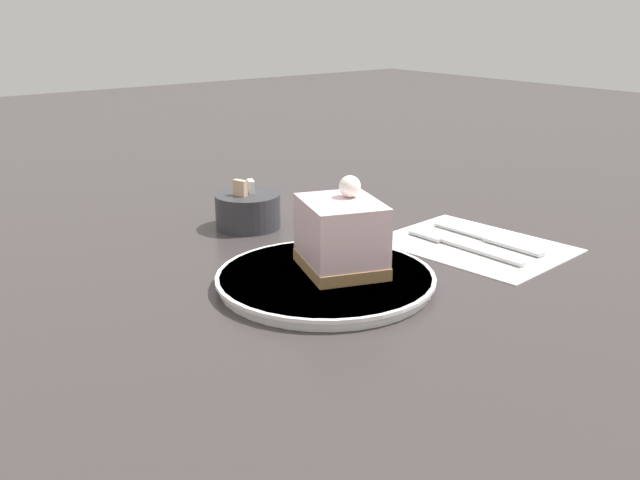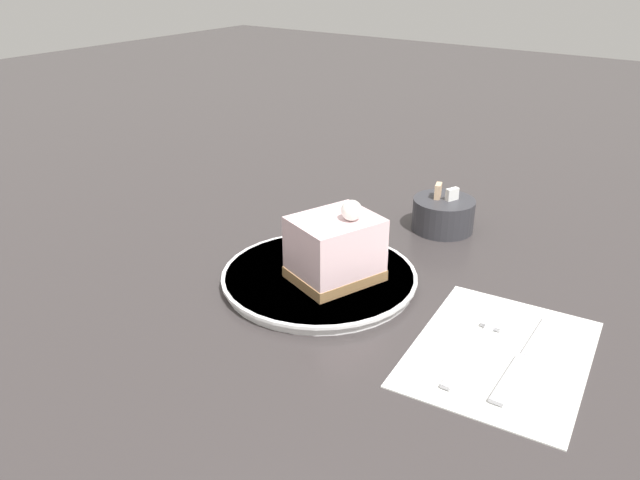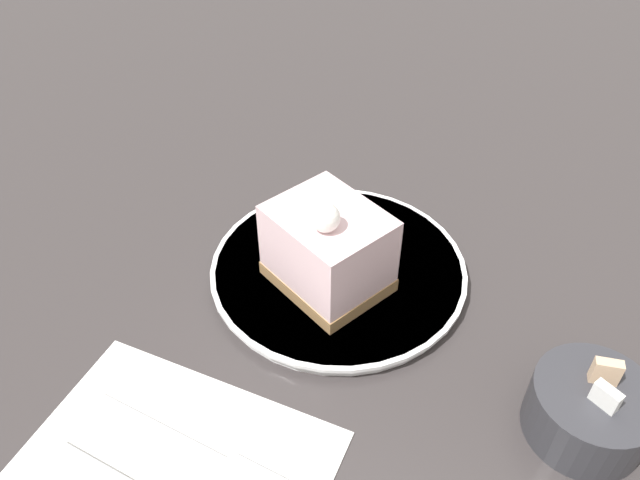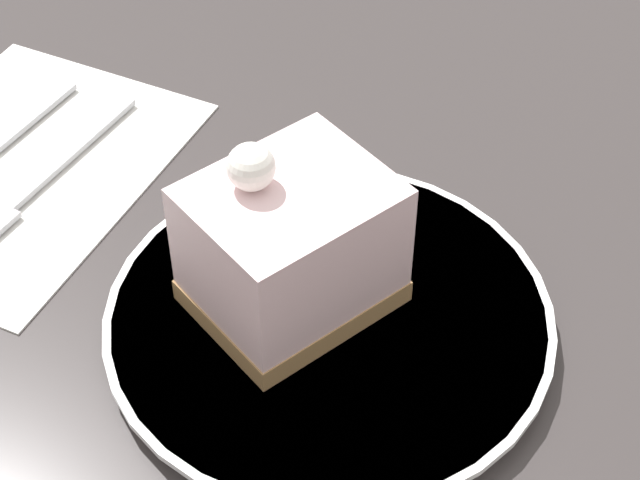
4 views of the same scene
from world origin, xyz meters
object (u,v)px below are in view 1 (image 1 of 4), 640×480
(plate, at_px, (325,279))
(knife, at_px, (496,241))
(cake_slice, at_px, (341,235))
(fork, at_px, (455,243))
(sugar_bowl, at_px, (248,210))

(plate, relative_size, knife, 1.42)
(plate, height_order, cake_slice, cake_slice)
(plate, distance_m, fork, 0.22)
(sugar_bowl, bearing_deg, fork, -55.55)
(knife, distance_m, sugar_bowl, 0.34)
(plate, relative_size, fork, 1.38)
(knife, bearing_deg, plate, 172.76)
(fork, bearing_deg, plate, 178.85)
(cake_slice, bearing_deg, plate, -157.46)
(fork, height_order, sugar_bowl, sugar_bowl)
(sugar_bowl, bearing_deg, cake_slice, -97.01)
(cake_slice, height_order, sugar_bowl, cake_slice)
(cake_slice, bearing_deg, fork, 20.45)
(plate, bearing_deg, cake_slice, 2.69)
(plate, xyz_separation_m, sugar_bowl, (0.05, 0.24, 0.02))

